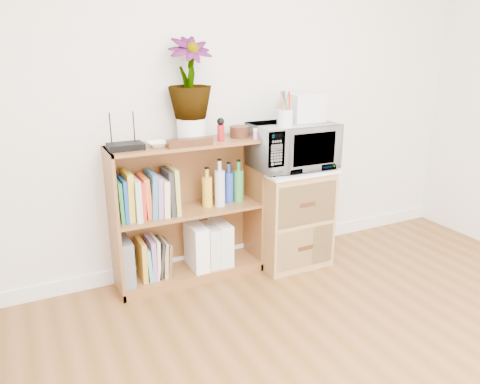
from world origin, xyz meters
TOP-DOWN VIEW (x-y plane):
  - skirting_board at (0.00, 2.24)m, footprint 4.00×0.02m
  - bookshelf at (-0.35, 2.10)m, footprint 1.00×0.30m
  - wicker_unit at (0.40, 2.02)m, footprint 0.50×0.45m
  - microwave at (0.40, 2.02)m, footprint 0.57×0.40m
  - pen_cup at (0.28, 1.93)m, footprint 0.10×0.10m
  - small_appliance at (0.52, 2.06)m, footprint 0.24×0.20m
  - router at (-0.74, 2.08)m, footprint 0.21×0.14m
  - white_bowl at (-0.54, 2.07)m, footprint 0.13×0.13m
  - plant_pot at (-0.30, 2.12)m, footprint 0.18×0.18m
  - potted_plant at (-0.30, 2.12)m, footprint 0.28×0.28m
  - trinket_box at (-0.36, 2.00)m, footprint 0.29×0.07m
  - kokeshi_doll at (-0.12, 2.06)m, footprint 0.05×0.05m
  - wooden_bowl at (0.04, 2.11)m, footprint 0.13×0.13m
  - paint_jars at (0.14, 2.01)m, footprint 0.12×0.04m
  - file_box at (-0.80, 2.10)m, footprint 0.09×0.24m
  - magazine_holder_left at (-0.30, 2.09)m, footprint 0.10×0.25m
  - magazine_holder_mid at (-0.20, 2.09)m, footprint 0.09×0.23m
  - magazine_holder_right at (-0.12, 2.09)m, footprint 0.10×0.24m
  - cookbooks at (-0.62, 2.10)m, footprint 0.38×0.20m
  - liquor_bottles at (-0.05, 2.10)m, footprint 0.39×0.07m
  - lower_books at (-0.60, 2.10)m, footprint 0.21×0.19m

SIDE VIEW (x-z plane):
  - skirting_board at x=0.00m, z-range 0.00..0.10m
  - lower_books at x=-0.60m, z-range 0.06..0.33m
  - magazine_holder_mid at x=-0.20m, z-range 0.07..0.36m
  - file_box at x=-0.80m, z-range 0.07..0.37m
  - magazine_holder_right at x=-0.12m, z-range 0.07..0.37m
  - magazine_holder_left at x=-0.30m, z-range 0.07..0.38m
  - wicker_unit at x=0.40m, z-range 0.00..0.70m
  - bookshelf at x=-0.35m, z-range 0.00..0.95m
  - cookbooks at x=-0.62m, z-range 0.48..0.79m
  - liquor_bottles at x=-0.05m, z-range 0.49..0.80m
  - microwave at x=0.40m, z-range 0.72..1.03m
  - white_bowl at x=-0.54m, z-range 0.95..0.98m
  - router at x=-0.74m, z-range 0.95..0.99m
  - trinket_box at x=-0.36m, z-range 0.95..1.00m
  - paint_jars at x=0.14m, z-range 0.95..1.01m
  - wooden_bowl at x=0.04m, z-range 0.95..1.03m
  - kokeshi_doll at x=-0.12m, z-range 0.95..1.05m
  - plant_pot at x=-0.30m, z-range 0.95..1.10m
  - pen_cup at x=0.28m, z-range 1.03..1.14m
  - small_appliance at x=0.52m, z-range 1.03..1.22m
  - potted_plant at x=-0.30m, z-range 1.10..1.60m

